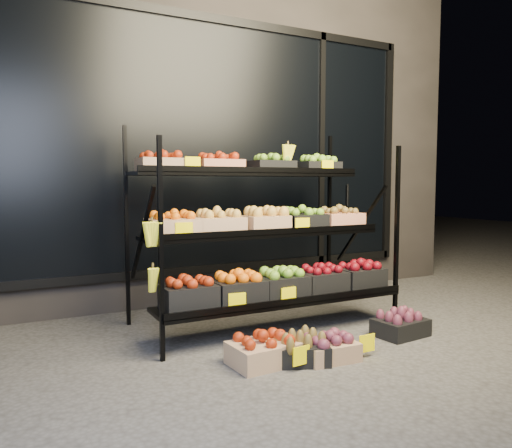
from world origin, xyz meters
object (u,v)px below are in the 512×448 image
floor_crate_left (264,349)px  floor_crate_midleft (299,349)px  floor_crate_midright (329,347)px  display_rack (265,232)px

floor_crate_left → floor_crate_midleft: floor_crate_left is taller
floor_crate_midleft → floor_crate_midright: (0.20, -0.06, -0.00)m
floor_crate_midright → display_rack: bearing=93.4°
display_rack → floor_crate_midleft: size_ratio=4.78×
display_rack → floor_crate_midleft: 1.13m
floor_crate_left → floor_crate_midright: size_ratio=1.18×
floor_crate_left → floor_crate_midright: (0.43, -0.13, -0.01)m
display_rack → floor_crate_left: display_rack is taller
floor_crate_midleft → display_rack: bearing=98.1°
display_rack → floor_crate_midleft: (-0.21, -0.86, -0.70)m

